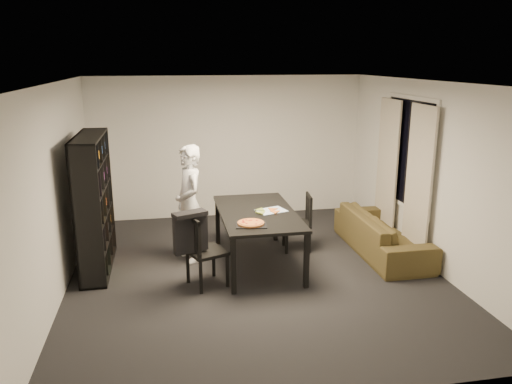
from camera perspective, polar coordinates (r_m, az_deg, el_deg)
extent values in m
cube|color=black|center=(7.04, -0.09, -9.21)|extent=(5.00, 5.50, 0.01)
cube|color=white|center=(6.43, -0.10, 12.44)|extent=(5.00, 5.50, 0.01)
cube|color=white|center=(9.28, -3.20, 5.12)|extent=(5.00, 0.01, 2.60)
cube|color=white|center=(4.07, 7.05, -8.04)|extent=(5.00, 0.01, 2.60)
cube|color=white|center=(6.65, -21.80, 0.09)|extent=(0.01, 5.50, 2.60)
cube|color=white|center=(7.47, 19.12, 1.90)|extent=(0.01, 5.50, 2.60)
cube|color=black|center=(7.94, 17.05, 4.28)|extent=(0.02, 1.40, 1.60)
cube|color=white|center=(7.94, 17.01, 4.28)|extent=(0.03, 1.52, 1.72)
cube|color=beige|center=(7.53, 18.07, 0.90)|extent=(0.03, 0.70, 2.25)
cube|color=beige|center=(8.43, 14.75, 2.61)|extent=(0.03, 0.70, 2.25)
cube|color=black|center=(7.25, -18.00, -1.25)|extent=(0.35, 1.50, 1.90)
cube|color=black|center=(7.08, 0.15, -2.40)|extent=(1.05, 1.90, 0.04)
cube|color=black|center=(6.32, -2.60, -8.45)|extent=(0.06, 0.06, 0.75)
cube|color=black|center=(6.50, 5.78, -7.81)|extent=(0.06, 0.06, 0.75)
cube|color=black|center=(7.98, -4.41, -3.40)|extent=(0.06, 0.06, 0.75)
cube|color=black|center=(8.13, 2.26, -3.02)|extent=(0.06, 0.06, 0.75)
cube|color=black|center=(6.55, -5.62, -6.82)|extent=(0.58, 0.58, 0.04)
cube|color=black|center=(6.38, -7.31, -4.98)|extent=(0.21, 0.43, 0.48)
cube|color=black|center=(6.31, -7.38, -3.12)|extent=(0.19, 0.41, 0.05)
cube|color=black|center=(6.57, -3.29, -8.98)|extent=(0.04, 0.04, 0.44)
cube|color=black|center=(6.88, -4.87, -7.86)|extent=(0.04, 0.04, 0.44)
cube|color=black|center=(6.41, -6.33, -9.69)|extent=(0.04, 0.04, 0.44)
cube|color=black|center=(6.73, -7.79, -8.50)|extent=(0.04, 0.04, 0.44)
cube|color=black|center=(7.75, 4.66, -3.63)|extent=(0.45, 0.45, 0.04)
cube|color=black|center=(7.71, 6.06, -1.91)|extent=(0.09, 0.41, 0.44)
cube|color=black|center=(7.65, 6.10, -0.48)|extent=(0.07, 0.39, 0.05)
cube|color=black|center=(7.96, 3.19, -4.75)|extent=(0.04, 0.04, 0.40)
cube|color=black|center=(7.64, 3.52, -5.64)|extent=(0.04, 0.04, 0.40)
cube|color=black|center=(8.01, 5.69, -4.68)|extent=(0.04, 0.04, 0.40)
cube|color=black|center=(7.69, 6.12, -5.55)|extent=(0.04, 0.04, 0.40)
cube|color=black|center=(6.36, -7.49, -4.79)|extent=(0.45, 0.25, 0.48)
cube|color=black|center=(6.28, -7.57, -2.50)|extent=(0.46, 0.33, 0.05)
imported|color=white|center=(7.28, -7.63, -1.33)|extent=(0.56, 0.71, 1.71)
cube|color=black|center=(6.51, -0.55, -3.73)|extent=(0.44, 0.37, 0.01)
cylinder|color=#9F5B2E|center=(6.51, -0.60, -3.58)|extent=(0.35, 0.35, 0.02)
cylinder|color=gold|center=(6.50, -0.60, -3.45)|extent=(0.31, 0.31, 0.01)
cube|color=white|center=(7.10, 1.76, -2.14)|extent=(0.47, 0.41, 0.01)
imported|color=#443B1B|center=(7.89, 14.21, -4.60)|extent=(0.81, 2.07, 0.60)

